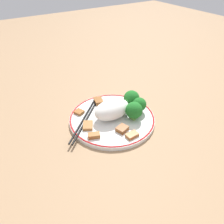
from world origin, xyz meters
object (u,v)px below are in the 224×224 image
(broccoli_back_left, at_px, (134,110))
(chopsticks, at_px, (86,118))
(plate, at_px, (112,118))
(broccoli_back_right, at_px, (132,98))
(broccoli_back_center, at_px, (139,105))

(broccoli_back_left, relative_size, chopsticks, 0.32)
(plate, distance_m, broccoli_back_right, 0.10)
(broccoli_back_right, bearing_deg, broccoli_back_center, 90.12)
(broccoli_back_right, bearing_deg, broccoli_back_left, 58.86)
(broccoli_back_left, distance_m, broccoli_back_right, 0.07)
(broccoli_back_right, height_order, chopsticks, broccoli_back_right)
(broccoli_back_left, height_order, broccoli_back_center, broccoli_back_left)
(broccoli_back_left, bearing_deg, plate, -39.54)
(broccoli_back_left, relative_size, broccoli_back_center, 1.15)
(broccoli_back_center, relative_size, chopsticks, 0.28)
(broccoli_back_left, distance_m, chopsticks, 0.15)
(plate, height_order, broccoli_back_right, broccoli_back_right)
(broccoli_back_left, xyz_separation_m, chopsticks, (0.12, -0.08, -0.03))
(plate, bearing_deg, broccoli_back_center, 165.88)
(plate, bearing_deg, chopsticks, -26.76)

